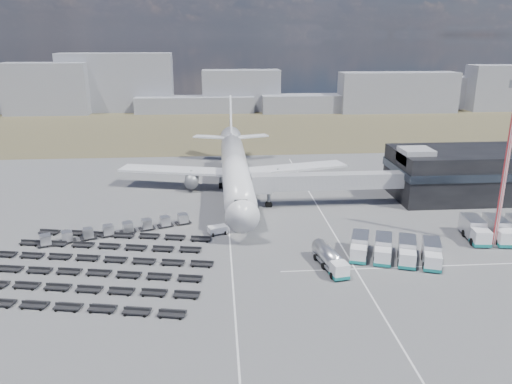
{
  "coord_description": "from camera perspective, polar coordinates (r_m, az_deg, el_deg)",
  "views": [
    {
      "loc": [
        -3.63,
        -72.75,
        32.67
      ],
      "look_at": [
        3.46,
        17.84,
        4.0
      ],
      "focal_mm": 35.0,
      "sensor_mm": 36.0,
      "label": 1
    }
  ],
  "objects": [
    {
      "name": "lane_markings",
      "position": [
        83.57,
        5.14,
        -5.57
      ],
      "size": [
        47.12,
        110.0,
        0.01
      ],
      "color": "silver",
      "rests_on": "ground"
    },
    {
      "name": "service_trucks_far",
      "position": [
        92.24,
        26.0,
        -3.93
      ],
      "size": [
        11.43,
        9.19,
        3.21
      ],
      "rotation": [
        0.0,
        0.0,
        -0.12
      ],
      "color": "white",
      "rests_on": "ground"
    },
    {
      "name": "terminal",
      "position": [
        112.9,
        22.79,
        2.07
      ],
      "size": [
        30.4,
        16.4,
        11.0
      ],
      "color": "black",
      "rests_on": "ground"
    },
    {
      "name": "airliner",
      "position": [
        108.69,
        -2.42,
        2.91
      ],
      "size": [
        51.59,
        64.53,
        17.62
      ],
      "color": "white",
      "rests_on": "ground"
    },
    {
      "name": "fuel_tanker",
      "position": [
        74.17,
        8.45,
        -7.57
      ],
      "size": [
        3.91,
        9.36,
        2.94
      ],
      "rotation": [
        0.0,
        0.0,
        0.18
      ],
      "color": "white",
      "rests_on": "ground"
    },
    {
      "name": "grass_strip",
      "position": [
        185.68,
        -3.31,
        7.35
      ],
      "size": [
        420.0,
        90.0,
        0.01
      ],
      "primitive_type": "cube",
      "color": "#453C29",
      "rests_on": "ground"
    },
    {
      "name": "service_trucks_near",
      "position": [
        78.88,
        15.59,
        -6.39
      ],
      "size": [
        14.72,
        11.12,
        2.9
      ],
      "rotation": [
        0.0,
        0.0,
        -0.34
      ],
      "color": "white",
      "rests_on": "ground"
    },
    {
      "name": "floodlight_mast",
      "position": [
        86.26,
        26.66,
        2.6
      ],
      "size": [
        2.48,
        2.04,
        26.4
      ],
      "rotation": [
        0.0,
        0.0,
        -0.43
      ],
      "color": "red",
      "rests_on": "ground"
    },
    {
      "name": "uld_row",
      "position": [
        88.6,
        -15.49,
        -4.07
      ],
      "size": [
        24.6,
        10.66,
        1.74
      ],
      "rotation": [
        0.0,
        0.0,
        0.36
      ],
      "color": "black",
      "rests_on": "ground"
    },
    {
      "name": "baggage_dollies",
      "position": [
        77.77,
        -18.46,
        -7.97
      ],
      "size": [
        37.8,
        30.79,
        0.8
      ],
      "rotation": [
        0.0,
        0.0,
        -0.19
      ],
      "color": "black",
      "rests_on": "ground"
    },
    {
      "name": "jet_bridge",
      "position": [
        99.12,
        7.07,
        1.2
      ],
      "size": [
        30.3,
        3.8,
        7.05
      ],
      "color": "#939399",
      "rests_on": "ground"
    },
    {
      "name": "catering_truck",
      "position": [
        113.96,
        2.6,
        1.51
      ],
      "size": [
        3.22,
        5.81,
        2.52
      ],
      "rotation": [
        0.0,
        0.0,
        -0.19
      ],
      "color": "white",
      "rests_on": "ground"
    },
    {
      "name": "skyline",
      "position": [
        224.89,
        -3.02,
        11.38
      ],
      "size": [
        308.45,
        25.1,
        25.23
      ],
      "color": "gray",
      "rests_on": "ground"
    },
    {
      "name": "ground",
      "position": [
        79.83,
        -1.49,
        -6.65
      ],
      "size": [
        420.0,
        420.0,
        0.0
      ],
      "primitive_type": "plane",
      "color": "#565659",
      "rests_on": "ground"
    },
    {
      "name": "pushback_tug",
      "position": [
        85.96,
        -4.41,
        -4.36
      ],
      "size": [
        3.58,
        2.74,
        1.44
      ],
      "primitive_type": "cube",
      "rotation": [
        0.0,
        0.0,
        0.34
      ],
      "color": "white",
      "rests_on": "ground"
    }
  ]
}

